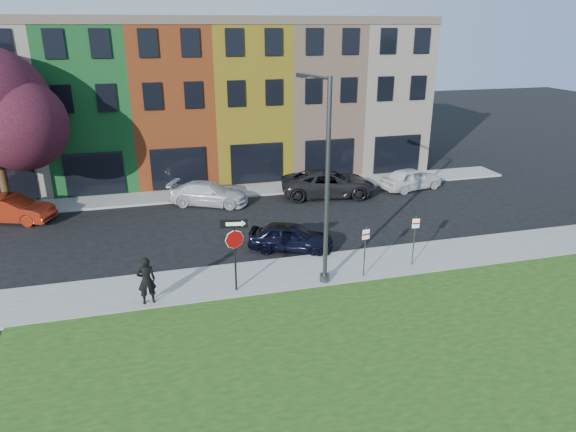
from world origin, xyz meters
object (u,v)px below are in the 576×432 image
object	(u,v)px
stop_sign	(235,241)
street_lamp	(324,183)
sedan_near	(291,237)
man	(146,280)

from	to	relation	value
stop_sign	street_lamp	world-z (taller)	street_lamp
sedan_near	man	bearing A→B (deg)	141.60
sedan_near	street_lamp	size ratio (longest dim) A/B	0.52
sedan_near	street_lamp	world-z (taller)	street_lamp
man	street_lamp	size ratio (longest dim) A/B	0.23
man	sedan_near	world-z (taller)	man
street_lamp	sedan_near	bearing A→B (deg)	84.99
sedan_near	street_lamp	xyz separation A→B (m)	(0.41, -3.38, 3.56)
man	stop_sign	bearing A→B (deg)	174.14
man	street_lamp	world-z (taller)	street_lamp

